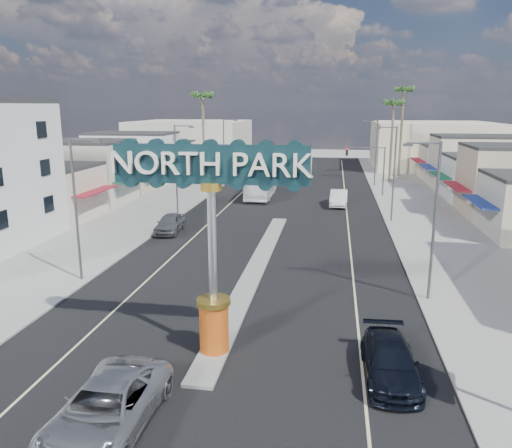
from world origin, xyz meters
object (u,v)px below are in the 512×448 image
(streetlight_l_far, at_px, (225,147))
(palm_right_mid, at_px, (394,107))
(gateway_sign, at_px, (212,225))
(traffic_signal_left, at_px, (221,159))
(streetlight_r_far, at_px, (375,149))
(suv_left, at_px, (107,408))
(car_parked_left, at_px, (170,223))
(palm_left_far, at_px, (203,101))
(streetlight_r_near, at_px, (432,214))
(palm_right_far, at_px, (404,95))
(car_parked_right, at_px, (339,198))
(streetlight_l_mid, at_px, (178,165))
(city_bus, at_px, (262,183))
(streetlight_l_near, at_px, (78,202))
(traffic_signal_right, at_px, (369,161))
(streetlight_r_mid, at_px, (392,169))
(suv_right, at_px, (390,361))

(streetlight_l_far, distance_m, palm_right_mid, 24.41)
(gateway_sign, bearing_deg, traffic_signal_left, 102.33)
(streetlight_r_far, height_order, suv_left, streetlight_r_far)
(car_parked_left, bearing_deg, palm_left_far, 95.73)
(traffic_signal_left, bearing_deg, streetlight_r_near, -60.01)
(palm_left_far, bearing_deg, car_parked_left, -81.63)
(palm_right_far, xyz_separation_m, suv_left, (-17.31, -65.95, -11.51))
(palm_right_far, xyz_separation_m, car_parked_right, (-9.35, -24.85, -11.51))
(streetlight_l_mid, xyz_separation_m, palm_left_far, (-2.57, 20.00, 6.43))
(streetlight_l_mid, xyz_separation_m, city_bus, (6.81, 11.69, -3.47))
(streetlight_r_far, bearing_deg, streetlight_l_mid, -133.48)
(streetlight_l_near, relative_size, car_parked_left, 1.87)
(traffic_signal_left, bearing_deg, gateway_sign, -77.67)
(palm_left_far, relative_size, palm_right_mid, 1.08)
(streetlight_l_mid, bearing_deg, streetlight_l_far, 90.00)
(traffic_signal_right, xyz_separation_m, car_parked_right, (-3.53, -6.85, -3.40))
(suv_left, bearing_deg, streetlight_l_near, 120.96)
(streetlight_r_far, bearing_deg, palm_left_far, -175.12)
(streetlight_r_near, height_order, city_bus, streetlight_r_near)
(traffic_signal_right, bearing_deg, streetlight_l_mid, -144.50)
(suv_left, distance_m, car_parked_left, 27.58)
(streetlight_r_near, xyz_separation_m, suv_left, (-12.74, -13.95, -4.19))
(streetlight_l_far, distance_m, streetlight_r_mid, 30.32)
(suv_left, bearing_deg, car_parked_right, 79.77)
(streetlight_r_near, relative_size, palm_left_far, 0.69)
(traffic_signal_right, distance_m, streetlight_l_near, 39.26)
(streetlight_l_far, height_order, car_parked_left, streetlight_l_far)
(suv_left, bearing_deg, city_bus, 92.39)
(suv_left, bearing_deg, gateway_sign, 69.46)
(streetlight_l_near, bearing_deg, car_parked_left, 83.62)
(palm_right_mid, relative_size, suv_left, 1.92)
(streetlight_r_far, bearing_deg, streetlight_l_near, -116.42)
(streetlight_r_near, relative_size, palm_right_far, 0.64)
(gateway_sign, bearing_deg, suv_right, -6.96)
(suv_right, bearing_deg, traffic_signal_right, 85.56)
(streetlight_l_mid, distance_m, streetlight_l_far, 22.00)
(streetlight_l_far, bearing_deg, suv_left, -81.74)
(car_parked_left, bearing_deg, city_bus, 71.46)
(gateway_sign, distance_m, suv_right, 9.21)
(palm_right_mid, bearing_deg, city_bus, -139.27)
(streetlight_r_near, height_order, car_parked_left, streetlight_r_near)
(streetlight_l_far, height_order, streetlight_r_near, same)
(streetlight_l_near, distance_m, car_parked_right, 31.83)
(palm_right_far, distance_m, car_parked_right, 28.94)
(gateway_sign, height_order, suv_right, gateway_sign)
(traffic_signal_right, xyz_separation_m, streetlight_l_mid, (-19.62, -13.99, 0.79))
(suv_left, height_order, city_bus, city_bus)
(traffic_signal_left, relative_size, streetlight_r_near, 0.67)
(traffic_signal_right, bearing_deg, traffic_signal_left, 180.00)
(streetlight_l_mid, bearing_deg, suv_left, -76.54)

